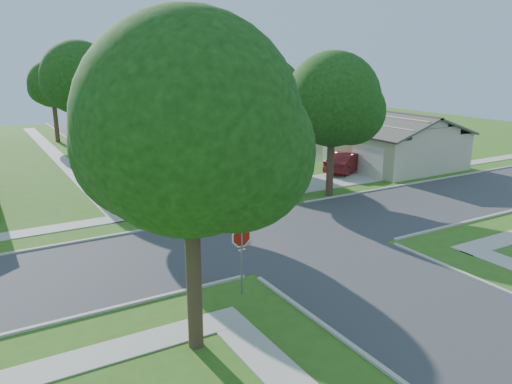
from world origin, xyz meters
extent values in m
plane|color=#365E19|center=(0.00, 0.00, 0.00)|extent=(100.00, 100.00, 0.00)
cube|color=#333335|center=(0.00, 0.00, 0.00)|extent=(7.00, 100.00, 0.02)
cube|color=#9E9B91|center=(6.10, 26.00, 0.02)|extent=(1.20, 40.00, 0.04)
cube|color=#9E9B91|center=(-6.10, 26.00, 0.02)|extent=(1.20, 40.00, 0.04)
cube|color=#9E9B91|center=(7.90, 7.10, 0.03)|extent=(8.80, 3.60, 0.05)
cube|color=gray|center=(-4.70, -4.70, 1.35)|extent=(0.06, 0.06, 2.70)
cylinder|color=white|center=(-4.70, -4.70, 2.15)|extent=(1.05, 0.02, 1.05)
cylinder|color=#AB180B|center=(-4.70, -4.70, 2.15)|extent=(0.90, 0.03, 0.90)
cube|color=#AB180B|center=(-4.70, -4.70, 1.68)|extent=(0.34, 0.03, 0.12)
cube|color=white|center=(-4.70, -4.70, 1.68)|extent=(0.30, 0.03, 0.08)
cube|color=#0C5426|center=(-4.70, -4.70, 2.72)|extent=(0.80, 0.02, 0.16)
cube|color=#0C5426|center=(-4.70, -4.70, 2.90)|extent=(0.02, 0.80, 0.16)
cube|color=gray|center=(4.70, 4.70, 1.35)|extent=(0.06, 0.06, 2.70)
cylinder|color=white|center=(4.70, 4.70, 2.15)|extent=(1.05, 0.02, 1.05)
cylinder|color=#AB180B|center=(4.70, 4.70, 2.15)|extent=(0.90, 0.03, 0.90)
cube|color=#AB180B|center=(4.70, 4.70, 1.68)|extent=(0.34, 0.03, 0.12)
cube|color=white|center=(4.70, 4.70, 1.68)|extent=(0.30, 0.03, 0.08)
cube|color=#0C5426|center=(4.70, 4.70, 2.72)|extent=(0.80, 0.02, 0.16)
cube|color=#0C5426|center=(4.70, 4.70, 2.90)|extent=(0.02, 0.80, 0.16)
cylinder|color=#38281C|center=(4.70, 9.00, 1.98)|extent=(0.44, 0.44, 3.95)
sphere|color=#12340D|center=(4.70, 9.00, 5.88)|extent=(4.80, 4.80, 4.80)
sphere|color=#12340D|center=(5.54, 8.52, 5.28)|extent=(3.46, 3.46, 3.46)
sphere|color=#12340D|center=(3.98, 9.60, 5.40)|extent=(3.26, 3.26, 3.26)
cylinder|color=#38281C|center=(4.70, 21.00, 2.15)|extent=(0.44, 0.44, 4.30)
sphere|color=#12340D|center=(4.70, 21.00, 6.51)|extent=(5.40, 5.40, 5.40)
sphere|color=#12340D|center=(5.65, 20.46, 5.84)|extent=(3.89, 3.89, 3.89)
sphere|color=#12340D|center=(3.89, 21.68, 5.97)|extent=(3.67, 3.67, 3.67)
cylinder|color=#38281C|center=(4.70, 34.00, 2.10)|extent=(0.44, 0.44, 4.20)
sphere|color=#12340D|center=(4.70, 34.00, 6.22)|extent=(5.00, 5.00, 5.00)
sphere|color=#12340D|center=(5.58, 33.50, 5.60)|extent=(3.60, 3.60, 3.60)
sphere|color=#12340D|center=(3.95, 34.62, 5.72)|extent=(3.40, 3.40, 3.40)
cylinder|color=#38281C|center=(-4.70, 9.00, 2.12)|extent=(0.44, 0.44, 4.25)
sphere|color=#12340D|center=(-4.70, 9.00, 6.37)|extent=(5.20, 5.20, 5.20)
sphere|color=#12340D|center=(-3.79, 8.48, 5.72)|extent=(3.74, 3.74, 3.74)
sphere|color=#12340D|center=(-5.48, 9.65, 5.85)|extent=(3.54, 3.54, 3.54)
cylinder|color=#38281C|center=(-4.70, 21.00, 2.22)|extent=(0.44, 0.44, 4.44)
sphere|color=#12340D|center=(-4.70, 21.00, 6.76)|extent=(5.60, 5.60, 5.60)
sphere|color=#12340D|center=(-3.72, 20.44, 6.06)|extent=(4.03, 4.03, 4.03)
sphere|color=#12340D|center=(-5.54, 21.70, 6.20)|extent=(3.81, 3.81, 3.81)
cylinder|color=#38281C|center=(-4.70, 34.00, 1.95)|extent=(0.44, 0.44, 3.90)
sphere|color=#12340D|center=(-4.70, 34.00, 5.74)|extent=(4.60, 4.60, 4.60)
sphere|color=#12340D|center=(-3.90, 33.54, 5.16)|extent=(3.31, 3.31, 3.31)
sphere|color=#12340D|center=(-5.39, 34.58, 5.28)|extent=(3.13, 3.13, 3.13)
cylinder|color=#38281C|center=(-7.50, -7.00, 2.02)|extent=(0.44, 0.44, 4.04)
sphere|color=#12340D|center=(-7.50, -7.00, 6.55)|extent=(6.00, 6.00, 6.00)
sphere|color=#12340D|center=(-6.45, -7.60, 5.80)|extent=(4.32, 4.32, 4.32)
sphere|color=#12340D|center=(-8.40, -6.25, 5.95)|extent=(4.08, 4.08, 4.08)
cylinder|color=#38281C|center=(6.30, 4.20, 1.77)|extent=(0.44, 0.44, 3.54)
sphere|color=#12340D|center=(6.30, 4.20, 5.86)|extent=(5.60, 5.60, 5.60)
sphere|color=#12340D|center=(7.28, 3.64, 5.16)|extent=(4.03, 4.03, 4.03)
sphere|color=#12340D|center=(5.46, 4.90, 5.30)|extent=(3.81, 3.81, 3.81)
cube|color=#B8AB91|center=(16.00, 11.00, 1.40)|extent=(8.00, 13.00, 2.80)
cube|color=#4A4640|center=(18.00, 11.00, 3.45)|extent=(4.42, 13.60, 1.56)
cube|color=#4A4640|center=(14.00, 11.00, 3.45)|extent=(4.42, 13.60, 1.56)
cube|color=silver|center=(11.97, 7.10, 1.10)|extent=(0.06, 3.20, 2.20)
cube|color=silver|center=(11.97, 11.65, 1.00)|extent=(0.06, 0.90, 2.00)
cube|color=#1E2633|center=(11.97, 14.25, 1.55)|extent=(0.06, 1.80, 1.10)
cube|color=#B8AB91|center=(16.00, 29.00, 1.40)|extent=(8.00, 13.00, 2.80)
cube|color=#4A4640|center=(18.00, 29.00, 3.45)|extent=(4.42, 13.60, 1.56)
cube|color=#4A4640|center=(14.00, 29.00, 3.45)|extent=(4.42, 13.60, 1.56)
cube|color=silver|center=(11.97, 25.10, 1.10)|extent=(0.06, 3.20, 2.20)
cube|color=silver|center=(11.97, 29.65, 1.00)|extent=(0.06, 0.90, 2.00)
cube|color=#1E2633|center=(11.97, 32.25, 1.55)|extent=(0.06, 1.80, 1.10)
imported|color=maroon|center=(11.50, 8.70, 0.76)|extent=(4.86, 3.36, 1.52)
imported|color=black|center=(3.20, 18.61, 0.71)|extent=(1.83, 4.25, 1.43)
imported|color=black|center=(-1.20, 42.03, 0.68)|extent=(2.17, 4.78, 1.36)
camera|label=1|loc=(-12.54, -19.16, 8.23)|focal=35.00mm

